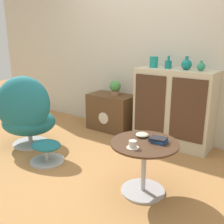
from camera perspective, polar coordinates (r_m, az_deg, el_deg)
The scene contains 15 objects.
ground_plane at distance 2.98m, azimuth -5.64°, elevation -11.49°, with size 12.00×12.00×0.00m, color #A87542.
wall_back at distance 3.76m, azimuth 7.81°, elevation 14.84°, with size 6.40×0.06×2.60m.
sideboard at distance 3.45m, azimuth 13.29°, elevation 0.89°, with size 0.99×0.40×0.99m.
tv_console at distance 3.97m, azimuth -0.13°, elevation -0.03°, with size 0.68×0.41×0.54m.
egg_chair at distance 3.47m, azimuth -18.24°, elevation -0.39°, with size 0.91×0.89×0.95m.
ottoman at distance 3.08m, azimuth -14.08°, elevation -7.86°, with size 0.39×0.39×0.24m.
coffee_table at distance 2.39m, azimuth 6.95°, elevation -10.37°, with size 0.60×0.60×0.49m.
vase_leftmost at distance 3.48m, azimuth 9.09°, elevation 10.72°, with size 0.11×0.11×0.14m.
vase_inner_left at distance 3.40m, azimuth 12.16°, elevation 10.15°, with size 0.09×0.09×0.16m.
vase_inner_right at distance 3.31m, azimuth 15.90°, elevation 9.93°, with size 0.13×0.13×0.16m.
vase_rightmost at distance 3.26m, azimuth 18.82°, elevation 9.32°, with size 0.10×0.10×0.12m.
potted_plant at distance 3.84m, azimuth 0.70°, elevation 5.35°, with size 0.16×0.16×0.22m.
teacup at distance 2.18m, azimuth 4.54°, elevation -7.17°, with size 0.11×0.11×0.06m.
book_stack at distance 2.33m, azimuth 10.05°, elevation -5.99°, with size 0.15×0.13×0.04m.
bowl at distance 2.43m, azimuth 6.61°, elevation -4.93°, with size 0.12×0.12×0.04m.
Camera 1 is at (1.75, -1.98, 1.39)m, focal length 42.00 mm.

